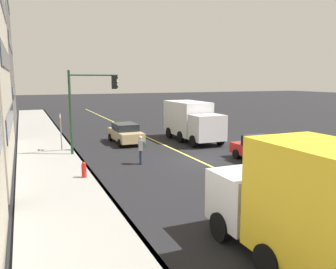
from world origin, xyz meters
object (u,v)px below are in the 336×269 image
(traffic_light_mast, at_px, (89,98))
(fire_hydrant, at_px, (84,171))
(car_tan, at_px, (125,133))
(pedestrian_with_backpack, at_px, (141,148))
(truck_yellow, at_px, (321,212))
(street_sign_post, at_px, (61,130))
(truck_white, at_px, (192,120))
(car_red, at_px, (263,150))

(traffic_light_mast, xyz_separation_m, fire_hydrant, (-5.73, 1.41, -3.29))
(car_tan, height_order, traffic_light_mast, traffic_light_mast)
(pedestrian_with_backpack, relative_size, fire_hydrant, 1.81)
(truck_yellow, bearing_deg, street_sign_post, 13.01)
(truck_white, xyz_separation_m, pedestrian_with_backpack, (-5.84, 6.29, -0.67))
(car_tan, relative_size, truck_white, 0.68)
(car_red, bearing_deg, car_tan, 31.42)
(car_red, height_order, pedestrian_with_backpack, pedestrian_with_backpack)
(fire_hydrant, bearing_deg, car_red, -93.04)
(truck_white, bearing_deg, fire_hydrant, 128.20)
(street_sign_post, bearing_deg, pedestrian_with_backpack, -142.96)
(car_tan, xyz_separation_m, car_red, (-9.43, -5.76, -0.02))
(pedestrian_with_backpack, bearing_deg, street_sign_post, 37.04)
(car_tan, height_order, pedestrian_with_backpack, pedestrian_with_backpack)
(truck_white, xyz_separation_m, truck_yellow, (-18.72, 6.04, 0.11))
(pedestrian_with_backpack, xyz_separation_m, fire_hydrant, (-1.97, 3.63, -0.53))
(truck_white, height_order, pedestrian_with_backpack, truck_white)
(street_sign_post, distance_m, fire_hydrant, 7.28)
(pedestrian_with_backpack, relative_size, street_sign_post, 0.63)
(car_red, height_order, traffic_light_mast, traffic_light_mast)
(pedestrian_with_backpack, height_order, traffic_light_mast, traffic_light_mast)
(car_red, relative_size, fire_hydrant, 4.83)
(truck_white, bearing_deg, traffic_light_mast, 103.71)
(pedestrian_with_backpack, relative_size, traffic_light_mast, 0.31)
(truck_white, height_order, street_sign_post, truck_white)
(truck_yellow, xyz_separation_m, street_sign_post, (18.11, 4.18, -0.20))
(car_tan, distance_m, pedestrian_with_backpack, 6.99)
(truck_yellow, xyz_separation_m, pedestrian_with_backpack, (12.89, 0.25, -0.79))
(truck_yellow, relative_size, traffic_light_mast, 1.20)
(car_tan, relative_size, traffic_light_mast, 0.80)
(car_tan, height_order, truck_white, truck_white)
(pedestrian_with_backpack, bearing_deg, truck_white, -47.14)
(truck_white, distance_m, traffic_light_mast, 9.01)
(pedestrian_with_backpack, distance_m, traffic_light_mast, 5.17)
(truck_yellow, bearing_deg, fire_hydrant, 19.55)
(street_sign_post, height_order, fire_hydrant, street_sign_post)
(car_red, distance_m, fire_hydrant, 10.47)
(car_red, xyz_separation_m, fire_hydrant, (0.55, 10.45, -0.32))
(truck_yellow, height_order, street_sign_post, truck_yellow)
(truck_yellow, height_order, pedestrian_with_backpack, truck_yellow)
(car_red, bearing_deg, pedestrian_with_backpack, 69.67)
(car_red, xyz_separation_m, truck_white, (8.36, 0.53, 0.88))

